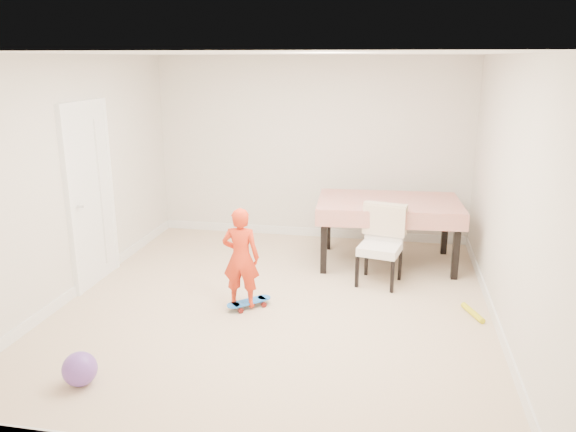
% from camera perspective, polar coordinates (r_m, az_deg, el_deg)
% --- Properties ---
extents(ground, '(5.00, 5.00, 0.00)m').
position_cam_1_polar(ground, '(6.09, -1.29, -9.09)').
color(ground, '#C7AA8A').
rests_on(ground, ground).
extents(ceiling, '(4.50, 5.00, 0.04)m').
position_cam_1_polar(ceiling, '(5.52, -1.47, 15.97)').
color(ceiling, white).
rests_on(ceiling, wall_back).
extents(wall_back, '(4.50, 0.04, 2.60)m').
position_cam_1_polar(wall_back, '(8.06, 2.36, 6.78)').
color(wall_back, beige).
rests_on(wall_back, ground).
extents(wall_front, '(4.50, 0.04, 2.60)m').
position_cam_1_polar(wall_front, '(3.39, -10.29, -6.37)').
color(wall_front, beige).
rests_on(wall_front, ground).
extents(wall_left, '(0.04, 5.00, 2.60)m').
position_cam_1_polar(wall_left, '(6.50, -21.00, 3.55)').
color(wall_left, beige).
rests_on(wall_left, ground).
extents(wall_right, '(0.04, 5.00, 2.60)m').
position_cam_1_polar(wall_right, '(5.64, 21.36, 1.77)').
color(wall_right, beige).
rests_on(wall_right, ground).
extents(door, '(0.11, 0.94, 2.11)m').
position_cam_1_polar(door, '(6.81, -19.42, 1.83)').
color(door, white).
rests_on(door, ground).
extents(baseboard_back, '(4.50, 0.02, 0.12)m').
position_cam_1_polar(baseboard_back, '(8.36, 2.28, -1.63)').
color(baseboard_back, white).
rests_on(baseboard_back, ground).
extents(baseboard_left, '(0.02, 5.00, 0.12)m').
position_cam_1_polar(baseboard_left, '(6.86, -20.05, -6.61)').
color(baseboard_left, white).
rests_on(baseboard_left, ground).
extents(baseboard_right, '(0.02, 5.00, 0.12)m').
position_cam_1_polar(baseboard_right, '(6.05, 20.27, -9.71)').
color(baseboard_right, white).
rests_on(baseboard_right, ground).
extents(dining_table, '(1.83, 1.22, 0.83)m').
position_cam_1_polar(dining_table, '(7.27, 10.08, -1.61)').
color(dining_table, red).
rests_on(dining_table, ground).
extents(dining_chair, '(0.62, 0.68, 0.93)m').
position_cam_1_polar(dining_chair, '(6.58, 9.32, -3.02)').
color(dining_chair, silver).
rests_on(dining_chair, ground).
extents(skateboard, '(0.50, 0.48, 0.08)m').
position_cam_1_polar(skateboard, '(6.05, -3.98, -8.92)').
color(skateboard, blue).
rests_on(skateboard, ground).
extents(child, '(0.40, 0.27, 1.07)m').
position_cam_1_polar(child, '(5.85, -4.80, -4.55)').
color(child, red).
rests_on(child, ground).
extents(balloon, '(0.28, 0.28, 0.28)m').
position_cam_1_polar(balloon, '(4.99, -20.40, -14.36)').
color(balloon, '#7146A8').
rests_on(balloon, ground).
extents(foam_toy, '(0.20, 0.39, 0.06)m').
position_cam_1_polar(foam_toy, '(6.16, 18.25, -9.32)').
color(foam_toy, yellow).
rests_on(foam_toy, ground).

